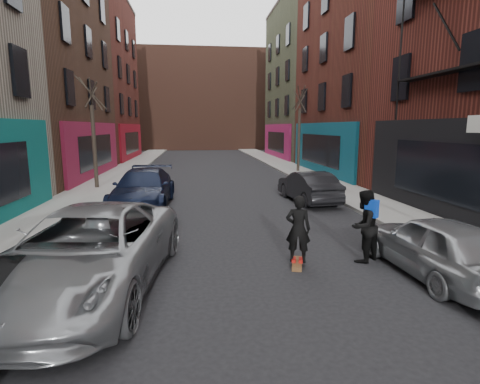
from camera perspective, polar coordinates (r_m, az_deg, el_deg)
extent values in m
cube|color=gray|center=(32.51, -15.96, 3.93)|extent=(2.50, 84.00, 0.13)
cube|color=gray|center=(32.93, 6.11, 4.33)|extent=(2.50, 84.00, 0.13)
cube|color=#47281E|center=(58.08, -5.90, 13.56)|extent=(40.00, 10.00, 14.00)
imported|color=gray|center=(8.01, -22.01, -8.31)|extent=(3.37, 6.14, 1.63)
imported|color=black|center=(15.59, -14.52, 0.51)|extent=(2.37, 5.35, 1.53)
imported|color=gray|center=(9.22, 27.79, -7.24)|extent=(1.77, 4.06, 1.36)
imported|color=black|center=(16.46, 10.34, 0.82)|extent=(1.85, 4.20, 1.34)
cube|color=brown|center=(9.04, 8.71, -10.72)|extent=(0.44, 0.83, 0.10)
imported|color=black|center=(8.78, 8.85, -5.59)|extent=(0.66, 0.53, 1.58)
imported|color=black|center=(9.46, 18.32, -4.95)|extent=(1.07, 1.02, 1.75)
cube|color=#0E3CC5|center=(9.27, 19.43, -2.36)|extent=(0.28, 0.33, 0.42)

